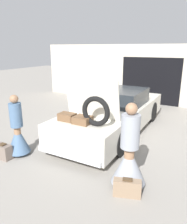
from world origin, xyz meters
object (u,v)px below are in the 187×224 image
(car, at_px, (115,113))
(person_left, at_px, (18,134))
(person_right, at_px, (129,158))
(suitcase_beside_right_person, at_px, (127,188))
(suitcase_beside_left_person, at_px, (3,152))

(car, distance_m, person_left, 3.09)
(person_right, relative_size, suitcase_beside_right_person, 3.18)
(car, relative_size, suitcase_beside_left_person, 12.06)
(car, xyz_separation_m, suitcase_beside_right_person, (1.55, -2.95, -0.45))
(person_right, relative_size, suitcase_beside_left_person, 3.91)
(suitcase_beside_left_person, bearing_deg, person_left, 64.01)
(car, height_order, suitcase_beside_right_person, car)
(suitcase_beside_right_person, bearing_deg, person_right, 107.65)
(car, distance_m, suitcase_beside_right_person, 3.36)
(person_right, distance_m, suitcase_beside_right_person, 0.55)
(car, height_order, person_right, car)
(car, bearing_deg, person_left, -118.01)
(car, bearing_deg, suitcase_beside_left_person, -117.79)
(person_left, xyz_separation_m, suitcase_beside_right_person, (3.00, -0.22, -0.39))
(car, xyz_separation_m, person_left, (-1.45, -2.73, -0.05))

